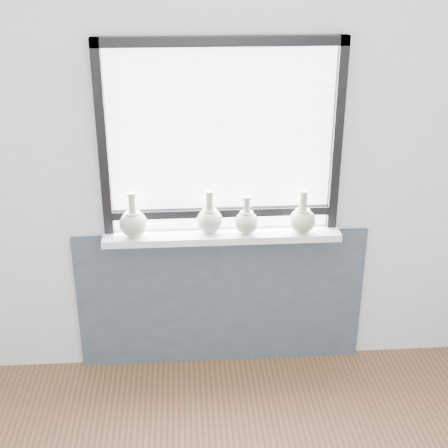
{
  "coord_description": "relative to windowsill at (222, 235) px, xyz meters",
  "views": [
    {
      "loc": [
        -0.21,
        -1.44,
        2.34
      ],
      "look_at": [
        0.0,
        1.55,
        1.02
      ],
      "focal_mm": 50.0,
      "sensor_mm": 36.0,
      "label": 1
    }
  ],
  "objects": [
    {
      "name": "window",
      "position": [
        0.0,
        0.06,
        0.56
      ],
      "size": [
        1.3,
        0.06,
        1.05
      ],
      "color": "black",
      "rests_on": "windowsill"
    },
    {
      "name": "vase_b",
      "position": [
        -0.07,
        0.01,
        0.1
      ],
      "size": [
        0.15,
        0.15,
        0.24
      ],
      "rotation": [
        0.0,
        0.0,
        0.02
      ],
      "color": "#9EAF8E",
      "rests_on": "windowsill"
    },
    {
      "name": "vase_d",
      "position": [
        0.44,
        -0.03,
        0.1
      ],
      "size": [
        0.15,
        0.15,
        0.24
      ],
      "rotation": [
        0.0,
        0.0,
        0.3
      ],
      "color": "#9EAF8E",
      "rests_on": "windowsill"
    },
    {
      "name": "apron_panel",
      "position": [
        0.0,
        0.07,
        -0.45
      ],
      "size": [
        1.7,
        0.03,
        0.86
      ],
      "primitive_type": "cube",
      "color": "#3D4D58",
      "rests_on": "ground"
    },
    {
      "name": "back_wall",
      "position": [
        0.0,
        0.1,
        0.42
      ],
      "size": [
        3.6,
        0.02,
        2.6
      ],
      "primitive_type": "cube",
      "color": "silver",
      "rests_on": "ground"
    },
    {
      "name": "vase_a",
      "position": [
        -0.49,
        -0.01,
        0.1
      ],
      "size": [
        0.16,
        0.16,
        0.25
      ],
      "rotation": [
        0.0,
        0.0,
        0.24
      ],
      "color": "#9EAF8E",
      "rests_on": "windowsill"
    },
    {
      "name": "vase_c",
      "position": [
        0.14,
        -0.02,
        0.09
      ],
      "size": [
        0.14,
        0.14,
        0.22
      ],
      "rotation": [
        0.0,
        0.0,
        -0.07
      ],
      "color": "#9EAF8E",
      "rests_on": "windowsill"
    },
    {
      "name": "windowsill",
      "position": [
        0.0,
        0.0,
        0.0
      ],
      "size": [
        1.32,
        0.18,
        0.04
      ],
      "primitive_type": "cube",
      "color": "white",
      "rests_on": "apron_panel"
    }
  ]
}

